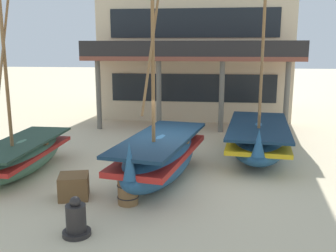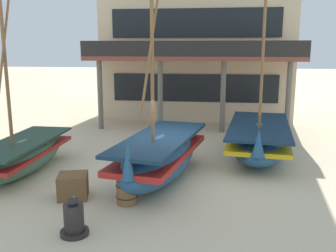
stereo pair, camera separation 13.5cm
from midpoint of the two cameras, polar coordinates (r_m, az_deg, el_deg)
ground_plane at (r=11.69m, az=-0.92°, el=-7.74°), size 120.00×120.00×0.00m
fishing_boat_near_left at (r=11.24m, az=-1.51°, el=-4.57°), size 2.50×5.03×6.09m
fishing_boat_centre_large at (r=14.09m, az=13.09°, el=-1.83°), size 2.63×5.52×6.26m
fishing_boat_far_right at (r=12.80m, az=-21.31°, el=-4.09°), size 1.53×4.50×5.76m
capstan_winch at (r=8.46m, az=-14.08°, el=-13.56°), size 0.61×0.61×0.87m
wooden_barrel at (r=9.78m, az=-6.43°, el=-9.63°), size 0.56×0.56×0.70m
cargo_crate at (r=10.42m, az=-14.31°, el=-8.76°), size 0.93×0.93×0.63m
harbor_building_main at (r=23.00m, az=4.12°, el=14.65°), size 10.59×9.26×10.12m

